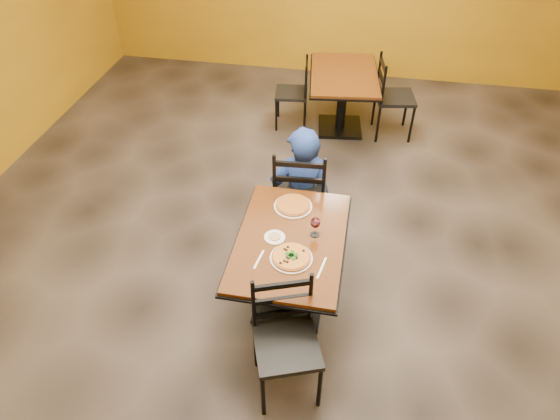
% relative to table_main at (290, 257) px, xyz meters
% --- Properties ---
extents(floor, '(7.00, 8.00, 0.01)m').
position_rel_table_main_xyz_m(floor, '(0.00, 0.50, -0.56)').
color(floor, black).
rests_on(floor, ground).
extents(table_main, '(0.83, 1.23, 0.75)m').
position_rel_table_main_xyz_m(table_main, '(0.00, 0.00, 0.00)').
color(table_main, '#5D2C0E').
rests_on(table_main, floor).
extents(table_second, '(0.94, 1.28, 0.75)m').
position_rel_table_main_xyz_m(table_second, '(0.16, 2.89, -0.00)').
color(table_second, '#5D2C0E').
rests_on(table_second, floor).
extents(chair_main_near, '(0.55, 0.55, 0.95)m').
position_rel_table_main_xyz_m(chair_main_near, '(0.10, -0.75, -0.08)').
color(chair_main_near, black).
rests_on(chair_main_near, floor).
extents(chair_main_far, '(0.50, 0.50, 1.03)m').
position_rel_table_main_xyz_m(chair_main_far, '(-0.06, 0.89, -0.04)').
color(chair_main_far, black).
rests_on(chair_main_far, floor).
extents(chair_second_left, '(0.43, 0.43, 0.86)m').
position_rel_table_main_xyz_m(chair_second_left, '(-0.47, 2.89, -0.12)').
color(chair_second_left, black).
rests_on(chair_second_left, floor).
extents(chair_second_right, '(0.51, 0.51, 0.98)m').
position_rel_table_main_xyz_m(chair_second_right, '(0.79, 2.89, -0.07)').
color(chair_second_right, black).
rests_on(chair_second_right, floor).
extents(diner, '(0.65, 0.51, 1.14)m').
position_rel_table_main_xyz_m(diner, '(-0.06, 0.96, 0.01)').
color(diner, navy).
rests_on(diner, floor).
extents(plate_main, '(0.31, 0.31, 0.01)m').
position_rel_table_main_xyz_m(plate_main, '(0.04, -0.20, 0.20)').
color(plate_main, white).
rests_on(plate_main, table_main).
extents(pizza_main, '(0.28, 0.28, 0.02)m').
position_rel_table_main_xyz_m(pizza_main, '(0.04, -0.20, 0.21)').
color(pizza_main, '#98220B').
rests_on(pizza_main, plate_main).
extents(plate_far, '(0.31, 0.31, 0.01)m').
position_rel_table_main_xyz_m(plate_far, '(-0.04, 0.37, 0.20)').
color(plate_far, white).
rests_on(plate_far, table_main).
extents(pizza_far, '(0.28, 0.28, 0.02)m').
position_rel_table_main_xyz_m(pizza_far, '(-0.04, 0.37, 0.21)').
color(pizza_far, gold).
rests_on(pizza_far, plate_far).
extents(side_plate, '(0.16, 0.16, 0.01)m').
position_rel_table_main_xyz_m(side_plate, '(-0.12, -0.01, 0.20)').
color(side_plate, white).
rests_on(side_plate, table_main).
extents(dip, '(0.09, 0.09, 0.01)m').
position_rel_table_main_xyz_m(dip, '(-0.12, -0.01, 0.21)').
color(dip, tan).
rests_on(dip, side_plate).
extents(wine_glass, '(0.08, 0.08, 0.18)m').
position_rel_table_main_xyz_m(wine_glass, '(0.17, 0.08, 0.28)').
color(wine_glass, white).
rests_on(wine_glass, table_main).
extents(fork, '(0.04, 0.19, 0.00)m').
position_rel_table_main_xyz_m(fork, '(-0.19, -0.25, 0.20)').
color(fork, silver).
rests_on(fork, table_main).
extents(knife, '(0.05, 0.21, 0.00)m').
position_rel_table_main_xyz_m(knife, '(0.26, -0.25, 0.20)').
color(knife, silver).
rests_on(knife, table_main).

